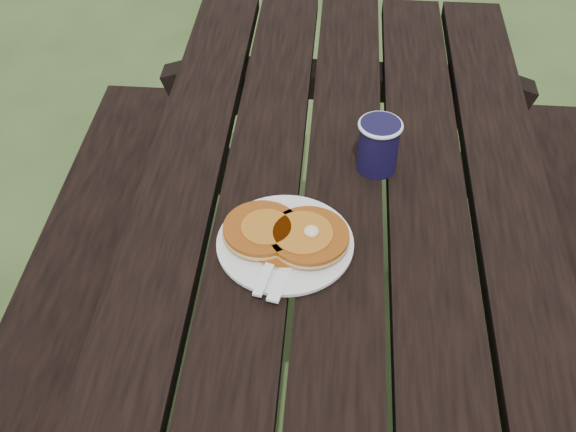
# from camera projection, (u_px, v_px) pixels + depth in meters

# --- Properties ---
(picnic_table) EXTENTS (1.36, 1.80, 0.75)m
(picnic_table) POSITION_uv_depth(u_px,v_px,m) (331.00, 386.00, 1.45)
(picnic_table) COLOR black
(picnic_table) RESTS_ON ground
(plate) EXTENTS (0.23, 0.23, 0.01)m
(plate) POSITION_uv_depth(u_px,v_px,m) (285.00, 244.00, 1.21)
(plate) COLOR white
(plate) RESTS_ON picnic_table
(pancake_stack) EXTENTS (0.21, 0.14, 0.04)m
(pancake_stack) POSITION_uv_depth(u_px,v_px,m) (287.00, 234.00, 1.19)
(pancake_stack) COLOR #A04D12
(pancake_stack) RESTS_ON plate
(knife) EXTENTS (0.06, 0.18, 0.00)m
(knife) POSITION_uv_depth(u_px,v_px,m) (289.00, 260.00, 1.17)
(knife) COLOR white
(knife) RESTS_ON plate
(fork) EXTENTS (0.06, 0.16, 0.01)m
(fork) POSITION_uv_depth(u_px,v_px,m) (268.00, 270.00, 1.15)
(fork) COLOR white
(fork) RESTS_ON plate
(coffee_cup) EXTENTS (0.08, 0.08, 0.10)m
(coffee_cup) POSITION_uv_depth(u_px,v_px,m) (379.00, 143.00, 1.31)
(coffee_cup) COLOR black
(coffee_cup) RESTS_ON picnic_table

